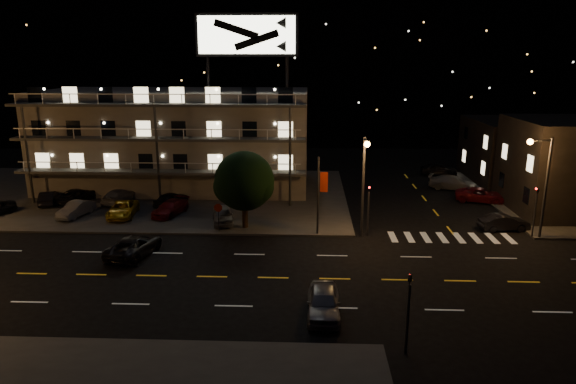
{
  "coord_description": "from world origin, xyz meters",
  "views": [
    {
      "loc": [
        4.22,
        -30.69,
        13.83
      ],
      "look_at": [
        2.65,
        8.0,
        3.67
      ],
      "focal_mm": 32.0,
      "sensor_mm": 36.0,
      "label": 1
    }
  ],
  "objects_px": {
    "lot_car_7": "(119,196)",
    "side_car_0": "(504,222)",
    "tree": "(244,183)",
    "lot_car_2": "(123,209)",
    "road_car_east": "(323,302)",
    "lot_car_4": "(223,215)",
    "road_car_west": "(134,246)"
  },
  "relations": [
    {
      "from": "lot_car_7",
      "to": "road_car_west",
      "type": "relative_size",
      "value": 0.89
    },
    {
      "from": "lot_car_2",
      "to": "lot_car_4",
      "type": "relative_size",
      "value": 1.12
    },
    {
      "from": "lot_car_4",
      "to": "road_car_west",
      "type": "height_order",
      "value": "lot_car_4"
    },
    {
      "from": "tree",
      "to": "lot_car_4",
      "type": "distance_m",
      "value": 3.87
    },
    {
      "from": "tree",
      "to": "road_car_east",
      "type": "bearing_deg",
      "value": -66.98
    },
    {
      "from": "tree",
      "to": "lot_car_2",
      "type": "distance_m",
      "value": 11.92
    },
    {
      "from": "tree",
      "to": "lot_car_4",
      "type": "xyz_separation_m",
      "value": [
        -2.03,
        1.11,
        -3.11
      ]
    },
    {
      "from": "lot_car_2",
      "to": "lot_car_7",
      "type": "relative_size",
      "value": 1.0
    },
    {
      "from": "tree",
      "to": "lot_car_7",
      "type": "xyz_separation_m",
      "value": [
        -13.12,
        6.93,
        -3.13
      ]
    },
    {
      "from": "lot_car_4",
      "to": "lot_car_2",
      "type": "bearing_deg",
      "value": 158.75
    },
    {
      "from": "lot_car_7",
      "to": "road_car_east",
      "type": "xyz_separation_m",
      "value": [
        19.28,
        -21.43,
        -0.07
      ]
    },
    {
      "from": "tree",
      "to": "side_car_0",
      "type": "distance_m",
      "value": 21.69
    },
    {
      "from": "road_car_east",
      "to": "side_car_0",
      "type": "bearing_deg",
      "value": 45.4
    },
    {
      "from": "road_car_east",
      "to": "road_car_west",
      "type": "relative_size",
      "value": 0.85
    },
    {
      "from": "tree",
      "to": "lot_car_4",
      "type": "relative_size",
      "value": 1.55
    },
    {
      "from": "tree",
      "to": "lot_car_2",
      "type": "height_order",
      "value": "tree"
    },
    {
      "from": "road_car_east",
      "to": "lot_car_2",
      "type": "bearing_deg",
      "value": 136.34
    },
    {
      "from": "tree",
      "to": "lot_car_4",
      "type": "bearing_deg",
      "value": 151.27
    },
    {
      "from": "lot_car_4",
      "to": "road_car_west",
      "type": "relative_size",
      "value": 0.79
    },
    {
      "from": "lot_car_7",
      "to": "side_car_0",
      "type": "height_order",
      "value": "lot_car_7"
    },
    {
      "from": "lot_car_4",
      "to": "tree",
      "type": "bearing_deg",
      "value": -40.91
    },
    {
      "from": "lot_car_2",
      "to": "road_car_east",
      "type": "bearing_deg",
      "value": -50.8
    },
    {
      "from": "side_car_0",
      "to": "road_car_east",
      "type": "distance_m",
      "value": 21.42
    },
    {
      "from": "lot_car_2",
      "to": "lot_car_4",
      "type": "height_order",
      "value": "lot_car_4"
    },
    {
      "from": "road_car_east",
      "to": "road_car_west",
      "type": "xyz_separation_m",
      "value": [
        -13.39,
        8.29,
        -0.03
      ]
    },
    {
      "from": "lot_car_2",
      "to": "lot_car_4",
      "type": "bearing_deg",
      "value": -15.34
    },
    {
      "from": "tree",
      "to": "road_car_west",
      "type": "bearing_deg",
      "value": -139.31
    },
    {
      "from": "lot_car_2",
      "to": "tree",
      "type": "bearing_deg",
      "value": -19.22
    },
    {
      "from": "side_car_0",
      "to": "road_car_east",
      "type": "relative_size",
      "value": 0.91
    },
    {
      "from": "lot_car_4",
      "to": "road_car_west",
      "type": "distance_m",
      "value": 8.98
    },
    {
      "from": "tree",
      "to": "road_car_east",
      "type": "relative_size",
      "value": 1.44
    },
    {
      "from": "tree",
      "to": "road_car_west",
      "type": "relative_size",
      "value": 1.23
    }
  ]
}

